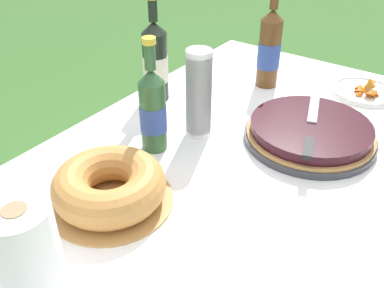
# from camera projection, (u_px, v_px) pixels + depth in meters

# --- Properties ---
(garden_table) EXTENTS (1.65, 0.98, 0.70)m
(garden_table) POSITION_uv_depth(u_px,v_px,m) (229.00, 191.00, 1.13)
(garden_table) COLOR brown
(garden_table) RESTS_ON ground_plane
(tablecloth) EXTENTS (1.66, 0.99, 0.10)m
(tablecloth) POSITION_uv_depth(u_px,v_px,m) (230.00, 176.00, 1.10)
(tablecloth) COLOR white
(tablecloth) RESTS_ON garden_table
(berry_tart) EXTENTS (0.37, 0.37, 0.06)m
(berry_tart) POSITION_uv_depth(u_px,v_px,m) (310.00, 133.00, 1.19)
(berry_tart) COLOR #38383D
(berry_tart) RESTS_ON tablecloth
(serving_knife) EXTENTS (0.36, 0.14, 0.01)m
(serving_knife) POSITION_uv_depth(u_px,v_px,m) (311.00, 127.00, 1.15)
(serving_knife) COLOR silver
(serving_knife) RESTS_ON berry_tart
(bundt_cake) EXTENTS (0.29, 0.29, 0.09)m
(bundt_cake) POSITION_uv_depth(u_px,v_px,m) (109.00, 186.00, 0.97)
(bundt_cake) COLOR #B78447
(bundt_cake) RESTS_ON tablecloth
(cup_stack) EXTENTS (0.07, 0.07, 0.25)m
(cup_stack) POSITION_uv_depth(u_px,v_px,m) (199.00, 94.00, 1.17)
(cup_stack) COLOR white
(cup_stack) RESTS_ON tablecloth
(cider_bottle_green) EXTENTS (0.07, 0.07, 0.31)m
(cider_bottle_green) POSITION_uv_depth(u_px,v_px,m) (153.00, 110.00, 1.12)
(cider_bottle_green) COLOR #2D562D
(cider_bottle_green) RESTS_ON tablecloth
(cider_bottle_amber) EXTENTS (0.08, 0.08, 0.35)m
(cider_bottle_amber) POSITION_uv_depth(u_px,v_px,m) (269.00, 49.00, 1.44)
(cider_bottle_amber) COLOR brown
(cider_bottle_amber) RESTS_ON tablecloth
(juice_bottle_red) EXTENTS (0.08, 0.08, 0.34)m
(juice_bottle_red) POSITION_uv_depth(u_px,v_px,m) (155.00, 62.00, 1.36)
(juice_bottle_red) COLOR black
(juice_bottle_red) RESTS_ON tablecloth
(snack_plate_right) EXTENTS (0.22, 0.22, 0.05)m
(snack_plate_right) POSITION_uv_depth(u_px,v_px,m) (365.00, 91.00, 1.45)
(snack_plate_right) COLOR white
(snack_plate_right) RESTS_ON tablecloth
(paper_towel_roll) EXTENTS (0.11, 0.11, 0.22)m
(paper_towel_roll) POSITION_uv_depth(u_px,v_px,m) (29.00, 258.00, 0.71)
(paper_towel_roll) COLOR white
(paper_towel_roll) RESTS_ON tablecloth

